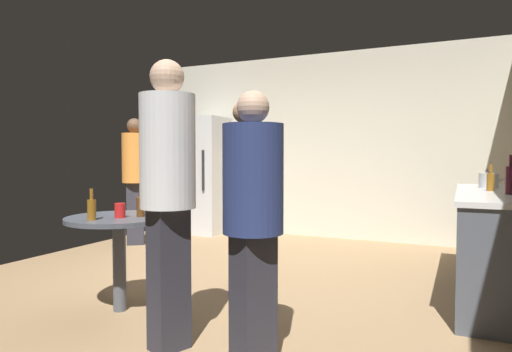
# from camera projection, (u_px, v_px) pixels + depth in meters

# --- Properties ---
(ground_plane) EXTENTS (5.20, 5.20, 0.10)m
(ground_plane) POSITION_uv_depth(u_px,v_px,m) (233.00, 285.00, 4.37)
(ground_plane) COLOR #9E7C56
(wall_back) EXTENTS (5.32, 0.06, 2.70)m
(wall_back) POSITION_uv_depth(u_px,v_px,m) (315.00, 146.00, 6.69)
(wall_back) COLOR beige
(wall_back) RESTS_ON ground_plane
(refrigerator) EXTENTS (0.70, 0.68, 1.80)m
(refrigerator) POSITION_uv_depth(u_px,v_px,m) (203.00, 175.00, 7.03)
(refrigerator) COLOR silver
(refrigerator) RESTS_ON ground_plane
(kitchen_counter) EXTENTS (0.64, 2.14, 0.90)m
(kitchen_counter) POSITION_uv_depth(u_px,v_px,m) (496.00, 244.00, 3.82)
(kitchen_counter) COLOR #4C515B
(kitchen_counter) RESTS_ON ground_plane
(kettle) EXTENTS (0.24, 0.17, 0.18)m
(kettle) POSITION_uv_depth(u_px,v_px,m) (489.00, 180.00, 4.23)
(kettle) COLOR #B2B2B7
(kettle) RESTS_ON kitchen_counter
(wine_bottle_on_counter) EXTENTS (0.08, 0.08, 0.31)m
(wine_bottle_on_counter) POSITION_uv_depth(u_px,v_px,m) (511.00, 179.00, 3.51)
(wine_bottle_on_counter) COLOR #3F141E
(wine_bottle_on_counter) RESTS_ON kitchen_counter
(beer_bottle_on_counter) EXTENTS (0.06, 0.06, 0.23)m
(beer_bottle_on_counter) POSITION_uv_depth(u_px,v_px,m) (490.00, 181.00, 3.86)
(beer_bottle_on_counter) COLOR #8C5919
(beer_bottle_on_counter) RESTS_ON kitchen_counter
(foreground_table) EXTENTS (0.80, 0.80, 0.73)m
(foreground_table) POSITION_uv_depth(u_px,v_px,m) (119.00, 230.00, 3.46)
(foreground_table) COLOR #4C515B
(foreground_table) RESTS_ON ground_plane
(beer_bottle_amber) EXTENTS (0.06, 0.06, 0.23)m
(beer_bottle_amber) POSITION_uv_depth(u_px,v_px,m) (92.00, 209.00, 3.26)
(beer_bottle_amber) COLOR #8C5919
(beer_bottle_amber) RESTS_ON foreground_table
(beer_bottle_brown) EXTENTS (0.06, 0.06, 0.23)m
(beer_bottle_brown) POSITION_uv_depth(u_px,v_px,m) (141.00, 206.00, 3.44)
(beer_bottle_brown) COLOR #593314
(beer_bottle_brown) RESTS_ON foreground_table
(plastic_cup_red) EXTENTS (0.08, 0.08, 0.11)m
(plastic_cup_red) POSITION_uv_depth(u_px,v_px,m) (120.00, 210.00, 3.39)
(plastic_cup_red) COLOR red
(plastic_cup_red) RESTS_ON foreground_table
(person_in_navy_shirt) EXTENTS (0.46, 0.46, 1.56)m
(person_in_navy_shirt) POSITION_uv_depth(u_px,v_px,m) (253.00, 208.00, 2.50)
(person_in_navy_shirt) COLOR #2D2D38
(person_in_navy_shirt) RESTS_ON ground_plane
(person_in_black_shirt) EXTENTS (0.36, 0.36, 1.70)m
(person_in_black_shirt) POSITION_uv_depth(u_px,v_px,m) (244.00, 179.00, 4.10)
(person_in_black_shirt) COLOR #2D2D38
(person_in_black_shirt) RESTS_ON ground_plane
(person_in_white_shirt) EXTENTS (0.44, 0.44, 1.79)m
(person_in_white_shirt) POSITION_uv_depth(u_px,v_px,m) (168.00, 180.00, 2.76)
(person_in_white_shirt) COLOR #2D2D38
(person_in_white_shirt) RESTS_ON ground_plane
(person_in_orange_shirt) EXTENTS (0.47, 0.47, 1.71)m
(person_in_orange_shirt) POSITION_uv_depth(u_px,v_px,m) (135.00, 171.00, 6.07)
(person_in_orange_shirt) COLOR #2D2D38
(person_in_orange_shirt) RESTS_ON ground_plane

